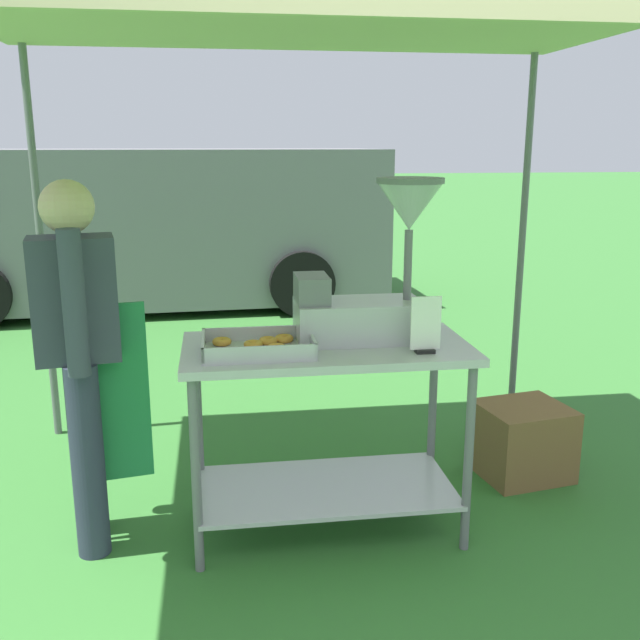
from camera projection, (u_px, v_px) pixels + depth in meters
ground_plane at (284, 305)px, 7.96m from camera, size 70.00×70.00×0.00m
stall_canopy at (324, 15)px, 2.91m from camera, size 3.15×2.60×2.33m
donut_cart at (326, 400)px, 3.20m from camera, size 1.26×0.63×0.89m
donut_tray at (257, 347)px, 3.02m from camera, size 0.47×0.33×0.07m
donut_fryer at (373, 277)px, 3.16m from camera, size 0.65×0.29×0.72m
menu_sign at (426, 329)px, 3.00m from camera, size 0.13×0.05×0.24m
vendor at (80, 349)px, 3.03m from camera, size 0.46×0.54×1.61m
supply_crate at (522, 441)px, 3.84m from camera, size 0.51×0.47×0.39m
van_grey at (145, 225)px, 7.90m from camera, size 5.18×2.27×1.69m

